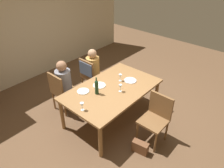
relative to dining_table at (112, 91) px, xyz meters
The scene contains 16 objects.
ground_plane 0.66m from the dining_table, ahead, with size 10.00×10.00×0.00m, color brown.
rear_room_partition 2.86m from the dining_table, 90.00° to the left, with size 6.40×0.12×2.70m, color beige.
dining_table is the anchor object (origin of this frame).
chair_far_right 1.00m from the dining_table, 72.76° to the left, with size 0.46×0.44×0.92m.
chair_far_left 1.09m from the dining_table, 117.98° to the left, with size 0.44×0.44×0.92m.
chair_near 0.97m from the dining_table, 84.78° to the right, with size 0.44×0.44×0.92m.
person_woman_host 1.05m from the dining_table, 64.97° to the left, with size 0.35×0.30×1.13m.
person_man_bearded 1.03m from the dining_table, 112.43° to the left, with size 0.36×0.32×1.16m.
wine_bottle_tall_green 0.40m from the dining_table, 162.86° to the left, with size 0.07×0.07×0.34m.
wine_glass_near_left 0.83m from the dining_table, behind, with size 0.07×0.07×0.15m.
wine_glass_centre 0.25m from the dining_table, 81.01° to the right, with size 0.07×0.07×0.15m.
wine_glass_near_right 0.37m from the dining_table, 10.67° to the left, with size 0.07×0.07×0.15m.
dinner_plate_host 0.56m from the dining_table, 142.36° to the left, with size 0.23×0.23×0.01m, color silver.
dinner_plate_guest_left 0.47m from the dining_table, 11.93° to the right, with size 0.25×0.25×0.01m, color white.
dinner_plate_guest_right 0.28m from the dining_table, 109.77° to the left, with size 0.25×0.25×0.01m, color white.
handbag 1.16m from the dining_table, 110.13° to the right, with size 0.28×0.12×0.22m, color brown.
Camera 1 is at (-2.53, -2.22, 3.00)m, focal length 33.92 mm.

